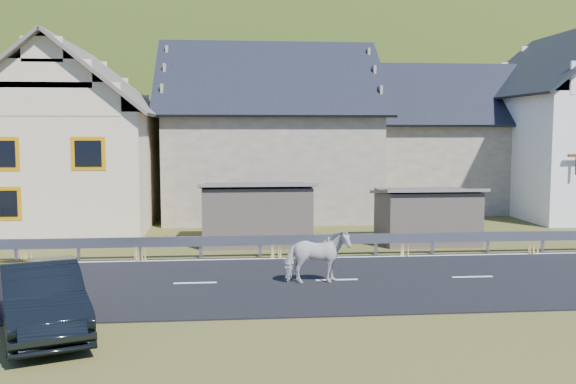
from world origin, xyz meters
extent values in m
plane|color=#3F451A|center=(0.00, 0.00, 0.00)|extent=(160.00, 160.00, 0.00)
cube|color=black|center=(0.00, 0.00, 0.02)|extent=(60.00, 7.00, 0.04)
cube|color=silver|center=(0.00, 0.00, 0.04)|extent=(60.00, 6.60, 0.01)
cube|color=#93969B|center=(0.00, 3.68, 0.58)|extent=(28.00, 0.08, 0.34)
cube|color=#93969B|center=(-10.00, 3.70, 0.35)|extent=(0.10, 0.06, 0.70)
cube|color=#93969B|center=(-8.00, 3.70, 0.35)|extent=(0.10, 0.06, 0.70)
cube|color=#93969B|center=(-6.00, 3.70, 0.35)|extent=(0.10, 0.06, 0.70)
cube|color=#93969B|center=(-4.00, 3.70, 0.35)|extent=(0.10, 0.06, 0.70)
cube|color=#93969B|center=(-2.00, 3.70, 0.35)|extent=(0.10, 0.06, 0.70)
cube|color=#93969B|center=(0.00, 3.70, 0.35)|extent=(0.10, 0.06, 0.70)
cube|color=#93969B|center=(2.00, 3.70, 0.35)|extent=(0.10, 0.06, 0.70)
cube|color=#93969B|center=(4.00, 3.70, 0.35)|extent=(0.10, 0.06, 0.70)
cube|color=#93969B|center=(6.00, 3.70, 0.35)|extent=(0.10, 0.06, 0.70)
cube|color=#93969B|center=(8.00, 3.70, 0.35)|extent=(0.10, 0.06, 0.70)
cube|color=brown|center=(-2.00, 6.50, 1.10)|extent=(4.30, 3.30, 2.40)
cube|color=brown|center=(4.50, 6.00, 1.00)|extent=(3.80, 2.90, 2.20)
cube|color=beige|center=(-10.00, 12.00, 2.50)|extent=(7.00, 9.00, 5.00)
cube|color=#C78005|center=(-11.60, 7.50, 3.40)|extent=(1.30, 0.12, 1.30)
cube|color=#C78005|center=(-8.40, 7.50, 3.40)|extent=(1.30, 0.12, 1.30)
cube|color=#C78005|center=(-11.60, 7.50, 1.50)|extent=(1.30, 0.12, 1.30)
cube|color=tan|center=(-12.00, 13.50, 6.56)|extent=(0.70, 0.70, 2.40)
cube|color=tan|center=(-1.00, 15.00, 2.50)|extent=(10.00, 9.00, 5.00)
cube|color=tan|center=(9.00, 17.00, 2.30)|extent=(9.00, 8.00, 4.60)
ellipsoid|color=#263B12|center=(5.00, 180.00, -20.00)|extent=(440.00, 280.00, 260.00)
imported|color=beige|center=(-0.62, -0.32, 0.79)|extent=(0.93, 1.84, 1.51)
imported|color=black|center=(-7.02, -4.00, 0.73)|extent=(3.04, 4.72, 1.47)
camera|label=1|loc=(-3.05, -17.73, 4.29)|focal=40.00mm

